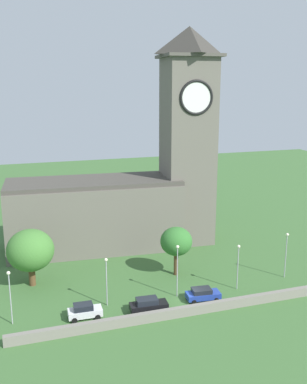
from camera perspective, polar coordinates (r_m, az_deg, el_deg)
name	(u,v)px	position (r m, az deg, el deg)	size (l,w,h in m)	color
ground_plane	(153,261)	(72.31, -0.02, -8.77)	(200.00, 200.00, 0.00)	#3D6633
church	(132,183)	(76.62, -2.80, 1.15)	(36.32, 13.44, 36.77)	#666056
quay_barrier	(198,309)	(57.04, 5.77, -14.62)	(45.82, 0.70, 1.21)	gray
car_white	(85,311)	(56.22, -8.79, -14.79)	(4.13, 2.17, 1.87)	silver
car_black	(148,305)	(56.91, -0.67, -14.23)	(4.81, 2.38, 1.87)	black
car_blue	(203,294)	(60.16, 6.30, -12.82)	(4.60, 2.62, 1.64)	#233D9E
streetlamp_west_end	(10,289)	(55.37, -17.89, -11.68)	(0.44, 0.44, 6.68)	#9EA0A5
streetlamp_west_mid	(106,274)	(57.32, -6.04, -10.33)	(0.44, 0.44, 6.42)	#9EA0A5
streetlamp_central	(177,263)	(59.20, 3.06, -9.00)	(0.44, 0.44, 7.20)	#9EA0A5
streetlamp_east_mid	(238,259)	(62.36, 10.75, -8.46)	(0.44, 0.44, 6.44)	#9EA0A5
streetlamp_east_end	(286,248)	(67.63, 16.60, -6.84)	(0.44, 0.44, 6.78)	#9EA0A5
tree_riverside_west	(176,242)	(65.57, 2.92, -6.35)	(4.68, 4.68, 7.33)	brown
tree_churchyard	(30,250)	(64.43, -15.44, -7.20)	(6.51, 6.51, 8.14)	brown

